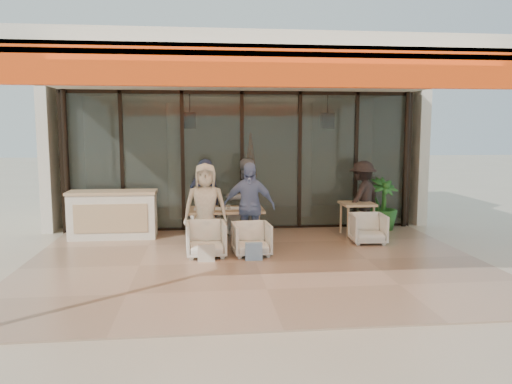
{
  "coord_description": "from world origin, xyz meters",
  "views": [
    {
      "loc": [
        -0.92,
        -8.45,
        2.33
      ],
      "look_at": [
        0.1,
        0.9,
        1.15
      ],
      "focal_mm": 35.0,
      "sensor_mm": 36.0,
      "label": 1
    }
  ],
  "objects_px": {
    "chair_near_left": "(206,238)",
    "diner_grey": "(245,199)",
    "dining_table": "(226,211)",
    "standing_woman": "(363,197)",
    "side_table": "(357,207)",
    "potted_palm": "(383,204)",
    "diner_periwinkle": "(249,206)",
    "diner_navy": "(205,200)",
    "host_counter": "(113,214)",
    "chair_near_right": "(252,238)",
    "diner_cream": "(205,207)",
    "chair_far_right": "(243,221)",
    "side_chair": "(368,227)",
    "chair_far_left": "(205,222)"
  },
  "relations": [
    {
      "from": "diner_grey",
      "to": "side_chair",
      "type": "bearing_deg",
      "value": 147.52
    },
    {
      "from": "chair_far_right",
      "to": "diner_grey",
      "type": "xyz_separation_m",
      "value": [
        -0.0,
        -0.5,
        0.55
      ]
    },
    {
      "from": "chair_near_right",
      "to": "diner_cream",
      "type": "height_order",
      "value": "diner_cream"
    },
    {
      "from": "diner_navy",
      "to": "diner_grey",
      "type": "xyz_separation_m",
      "value": [
        0.84,
        0.0,
        -0.0
      ]
    },
    {
      "from": "side_table",
      "to": "standing_woman",
      "type": "bearing_deg",
      "value": 54.71
    },
    {
      "from": "chair_near_right",
      "to": "diner_grey",
      "type": "xyz_separation_m",
      "value": [
        -0.0,
        1.4,
        0.52
      ]
    },
    {
      "from": "diner_periwinkle",
      "to": "potted_palm",
      "type": "xyz_separation_m",
      "value": [
        3.25,
        1.51,
        -0.24
      ]
    },
    {
      "from": "potted_palm",
      "to": "diner_periwinkle",
      "type": "bearing_deg",
      "value": -155.0
    },
    {
      "from": "diner_periwinkle",
      "to": "standing_woman",
      "type": "relative_size",
      "value": 1.04
    },
    {
      "from": "chair_near_left",
      "to": "standing_woman",
      "type": "bearing_deg",
      "value": 23.93
    },
    {
      "from": "standing_woman",
      "to": "diner_periwinkle",
      "type": "bearing_deg",
      "value": -15.52
    },
    {
      "from": "host_counter",
      "to": "potted_palm",
      "type": "xyz_separation_m",
      "value": [
        6.04,
        0.26,
        0.08
      ]
    },
    {
      "from": "chair_near_left",
      "to": "host_counter",
      "type": "bearing_deg",
      "value": 135.22
    },
    {
      "from": "diner_grey",
      "to": "diner_cream",
      "type": "height_order",
      "value": "diner_grey"
    },
    {
      "from": "side_chair",
      "to": "chair_near_left",
      "type": "bearing_deg",
      "value": -163.78
    },
    {
      "from": "chair_near_left",
      "to": "diner_grey",
      "type": "distance_m",
      "value": 1.71
    },
    {
      "from": "dining_table",
      "to": "side_table",
      "type": "bearing_deg",
      "value": 10.06
    },
    {
      "from": "dining_table",
      "to": "diner_cream",
      "type": "distance_m",
      "value": 0.64
    },
    {
      "from": "diner_cream",
      "to": "chair_far_right",
      "type": "bearing_deg",
      "value": 59.25
    },
    {
      "from": "dining_table",
      "to": "standing_woman",
      "type": "xyz_separation_m",
      "value": [
        3.13,
        0.84,
        0.13
      ]
    },
    {
      "from": "chair_far_right",
      "to": "side_table",
      "type": "height_order",
      "value": "side_table"
    },
    {
      "from": "chair_far_left",
      "to": "potted_palm",
      "type": "distance_m",
      "value": 4.1
    },
    {
      "from": "chair_far_left",
      "to": "chair_near_left",
      "type": "bearing_deg",
      "value": 78.38
    },
    {
      "from": "chair_near_left",
      "to": "diner_periwinkle",
      "type": "height_order",
      "value": "diner_periwinkle"
    },
    {
      "from": "diner_grey",
      "to": "side_chair",
      "type": "relative_size",
      "value": 2.49
    },
    {
      "from": "host_counter",
      "to": "diner_grey",
      "type": "xyz_separation_m",
      "value": [
        2.79,
        -0.35,
        0.33
      ]
    },
    {
      "from": "chair_far_left",
      "to": "chair_far_right",
      "type": "height_order",
      "value": "chair_far_right"
    },
    {
      "from": "host_counter",
      "to": "chair_far_right",
      "type": "bearing_deg",
      "value": 3.06
    },
    {
      "from": "host_counter",
      "to": "diner_grey",
      "type": "bearing_deg",
      "value": -7.15
    },
    {
      "from": "dining_table",
      "to": "chair_far_left",
      "type": "distance_m",
      "value": 1.1
    },
    {
      "from": "chair_far_left",
      "to": "diner_periwinkle",
      "type": "xyz_separation_m",
      "value": [
        0.84,
        -1.4,
        0.56
      ]
    },
    {
      "from": "chair_far_left",
      "to": "diner_periwinkle",
      "type": "bearing_deg",
      "value": 109.35
    },
    {
      "from": "potted_palm",
      "to": "dining_table",
      "type": "bearing_deg",
      "value": -163.94
    },
    {
      "from": "diner_navy",
      "to": "standing_woman",
      "type": "xyz_separation_m",
      "value": [
        3.54,
        0.39,
        -0.05
      ]
    },
    {
      "from": "side_chair",
      "to": "diner_periwinkle",
      "type": "bearing_deg",
      "value": -170.96
    },
    {
      "from": "chair_far_right",
      "to": "chair_near_right",
      "type": "distance_m",
      "value": 1.9
    },
    {
      "from": "diner_periwinkle",
      "to": "side_chair",
      "type": "bearing_deg",
      "value": 15.28
    },
    {
      "from": "chair_far_right",
      "to": "potted_palm",
      "type": "distance_m",
      "value": 3.26
    },
    {
      "from": "dining_table",
      "to": "standing_woman",
      "type": "relative_size",
      "value": 0.92
    },
    {
      "from": "diner_periwinkle",
      "to": "potted_palm",
      "type": "distance_m",
      "value": 3.59
    },
    {
      "from": "chair_near_right",
      "to": "side_chair",
      "type": "distance_m",
      "value": 2.57
    },
    {
      "from": "side_table",
      "to": "potted_palm",
      "type": "distance_m",
      "value": 0.95
    },
    {
      "from": "side_chair",
      "to": "chair_far_left",
      "type": "bearing_deg",
      "value": 164.32
    },
    {
      "from": "diner_grey",
      "to": "diner_periwinkle",
      "type": "xyz_separation_m",
      "value": [
        0.0,
        -0.9,
        -0.01
      ]
    },
    {
      "from": "host_counter",
      "to": "dining_table",
      "type": "bearing_deg",
      "value": -18.56
    },
    {
      "from": "host_counter",
      "to": "chair_near_left",
      "type": "height_order",
      "value": "host_counter"
    },
    {
      "from": "potted_palm",
      "to": "diner_navy",
      "type": "bearing_deg",
      "value": -171.45
    },
    {
      "from": "standing_woman",
      "to": "dining_table",
      "type": "bearing_deg",
      "value": -26.14
    },
    {
      "from": "chair_near_right",
      "to": "diner_grey",
      "type": "height_order",
      "value": "diner_grey"
    },
    {
      "from": "chair_far_right",
      "to": "side_table",
      "type": "distance_m",
      "value": 2.53
    }
  ]
}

